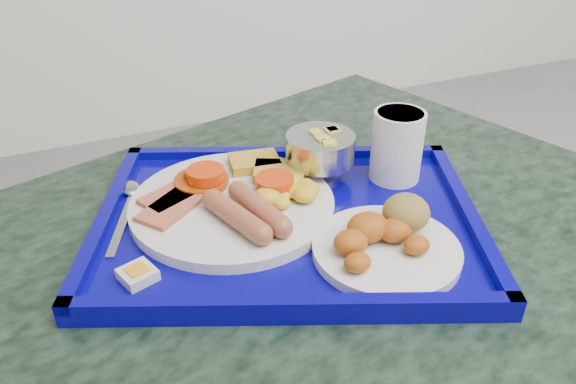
# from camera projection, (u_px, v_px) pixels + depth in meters

# --- Properties ---
(table) EXTENTS (1.29, 1.04, 0.70)m
(table) POSITION_uv_depth(u_px,v_px,m) (271.00, 343.00, 0.83)
(table) COLOR slate
(table) RESTS_ON floor
(tray) EXTENTS (0.61, 0.54, 0.03)m
(tray) POSITION_uv_depth(u_px,v_px,m) (288.00, 221.00, 0.76)
(tray) COLOR #060280
(tray) RESTS_ON table
(main_plate) EXTENTS (0.28, 0.28, 0.04)m
(main_plate) POSITION_uv_depth(u_px,v_px,m) (238.00, 199.00, 0.77)
(main_plate) COLOR silver
(main_plate) RESTS_ON tray
(bread_plate) EXTENTS (0.18, 0.18, 0.06)m
(bread_plate) POSITION_uv_depth(u_px,v_px,m) (387.00, 238.00, 0.68)
(bread_plate) COLOR silver
(bread_plate) RESTS_ON tray
(fruit_bowl) EXTENTS (0.10, 0.10, 0.07)m
(fruit_bowl) POSITION_uv_depth(u_px,v_px,m) (320.00, 149.00, 0.83)
(fruit_bowl) COLOR #AEAEB1
(fruit_bowl) RESTS_ON tray
(juice_cup) EXTENTS (0.08, 0.08, 0.11)m
(juice_cup) POSITION_uv_depth(u_px,v_px,m) (397.00, 144.00, 0.82)
(juice_cup) COLOR silver
(juice_cup) RESTS_ON tray
(spoon) EXTENTS (0.04, 0.18, 0.01)m
(spoon) POSITION_uv_depth(u_px,v_px,m) (135.00, 196.00, 0.79)
(spoon) COLOR #AEAEB1
(spoon) RESTS_ON tray
(knife) EXTENTS (0.07, 0.16, 0.00)m
(knife) POSITION_uv_depth(u_px,v_px,m) (124.00, 220.00, 0.75)
(knife) COLOR #AEAEB1
(knife) RESTS_ON tray
(jam_packet) EXTENTS (0.05, 0.05, 0.02)m
(jam_packet) POSITION_uv_depth(u_px,v_px,m) (138.00, 274.00, 0.64)
(jam_packet) COLOR silver
(jam_packet) RESTS_ON tray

